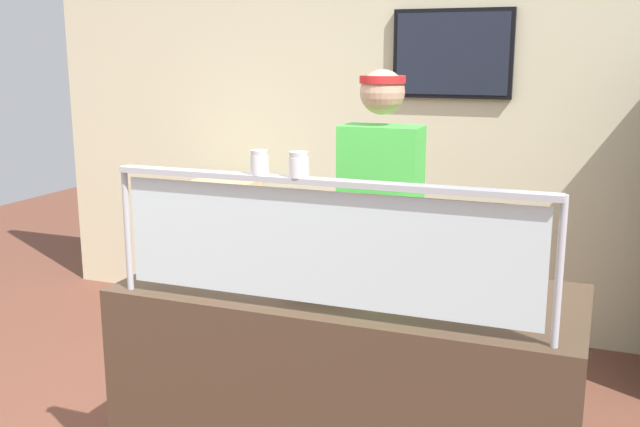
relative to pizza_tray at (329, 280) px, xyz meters
The scene contains 10 objects.
shop_rear_unit 2.21m from the pizza_tray, 87.77° to the left, with size 6.15×0.13×2.70m.
serving_counter 0.50m from the pizza_tray, ahead, with size 1.75×0.77×0.95m, color #4C3828.
sneeze_guard 0.44m from the pizza_tray, 75.26° to the right, with size 1.57×0.06×0.48m.
pizza_tray is the anchor object (origin of this frame).
pizza_server 0.04m from the pizza_tray, 32.57° to the right, with size 0.07×0.28×0.01m, color #ADAFB7.
parmesan_shaker 0.61m from the pizza_tray, 112.13° to the right, with size 0.06×0.06×0.08m.
pepper_flake_shaker 0.59m from the pizza_tray, 87.73° to the right, with size 0.07×0.07×0.09m.
worker_figure 0.75m from the pizza_tray, 91.54° to the left, with size 0.41×0.50×1.76m.
prep_shelf 2.29m from the pizza_tray, 130.45° to the left, with size 0.70×0.55×0.81m, color #B7BABF.
pizza_box_stack 2.22m from the pizza_tray, 130.51° to the left, with size 0.47×0.45×0.18m.
Camera 1 is at (1.75, -2.15, 1.83)m, focal length 40.99 mm.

